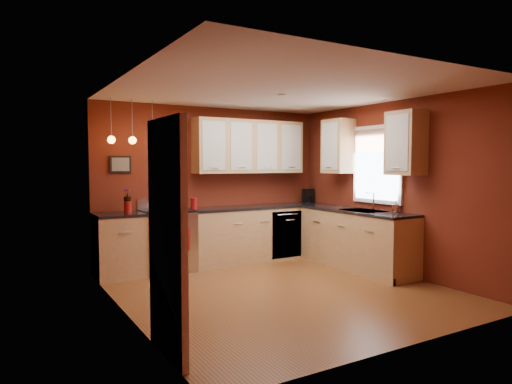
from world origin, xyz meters
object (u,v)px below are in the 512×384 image
gas_range (168,240)px  soap_pump (396,207)px  sink (363,212)px  red_canister (194,203)px  coffee_maker (308,196)px

gas_range → soap_pump: bearing=-34.9°
gas_range → sink: bearing=-29.8°
red_canister → coffee_maker: bearing=0.6°
gas_range → red_canister: size_ratio=6.54×
gas_range → soap_pump: (2.82, -1.97, 0.55)m
gas_range → red_canister: same height
sink → soap_pump: bearing=-66.9°
sink → coffee_maker: bearing=84.7°
gas_range → sink: (2.62, -1.50, 0.43)m
sink → coffee_maker: size_ratio=2.74×
sink → coffee_maker: (0.15, 1.60, 0.14)m
coffee_maker → soap_pump: size_ratio=1.44×
gas_range → red_canister: 0.72m
red_canister → soap_pump: bearing=-41.0°
soap_pump → sink: bearing=113.1°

